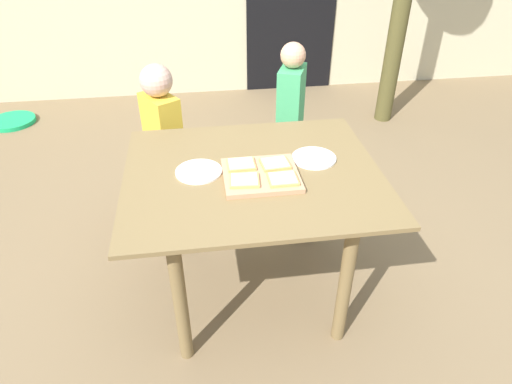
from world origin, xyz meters
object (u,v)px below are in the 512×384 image
(plate_white_right, at_px, (314,158))
(garden_hose_coil, at_px, (12,121))
(cutting_board, at_px, (261,175))
(pizza_slice_near_right, at_px, (283,179))
(pizza_slice_far_left, at_px, (241,164))
(pizza_slice_near_left, at_px, (244,180))
(dining_table, at_px, (253,196))
(plate_white_left, at_px, (199,171))
(pizza_slice_far_right, at_px, (275,164))
(child_right, at_px, (290,116))
(child_left, at_px, (163,136))

(plate_white_right, height_order, garden_hose_coil, plate_white_right)
(cutting_board, distance_m, pizza_slice_near_right, 0.11)
(pizza_slice_far_left, bearing_deg, pizza_slice_near_left, -90.60)
(dining_table, bearing_deg, plate_white_left, 173.23)
(pizza_slice_far_left, relative_size, garden_hose_coil, 0.31)
(dining_table, height_order, pizza_slice_near_left, pizza_slice_near_left)
(pizza_slice_near_right, height_order, pizza_slice_near_left, same)
(pizza_slice_near_left, bearing_deg, garden_hose_coil, 127.20)
(pizza_slice_far_left, xyz_separation_m, pizza_slice_near_left, (-0.00, -0.13, 0.00))
(pizza_slice_far_left, distance_m, pizza_slice_far_right, 0.15)
(pizza_slice_near_right, distance_m, child_right, 1.04)
(cutting_board, distance_m, garden_hose_coil, 3.19)
(dining_table, distance_m, plate_white_right, 0.34)
(pizza_slice_near_right, xyz_separation_m, child_right, (0.25, 1.00, -0.18))
(child_right, bearing_deg, cutting_board, -109.75)
(garden_hose_coil, bearing_deg, pizza_slice_near_right, -50.60)
(pizza_slice_far_left, bearing_deg, dining_table, -24.54)
(cutting_board, distance_m, child_right, 0.99)
(cutting_board, bearing_deg, pizza_slice_near_left, -143.61)
(child_left, bearing_deg, child_right, 11.79)
(garden_hose_coil, bearing_deg, dining_table, -50.77)
(plate_white_left, bearing_deg, plate_white_right, 4.58)
(pizza_slice_near_right, bearing_deg, child_right, 76.04)
(pizza_slice_far_left, distance_m, child_right, 0.96)
(dining_table, relative_size, plate_white_right, 5.50)
(pizza_slice_far_right, distance_m, child_right, 0.92)
(pizza_slice_near_left, bearing_deg, pizza_slice_far_left, 89.40)
(child_right, bearing_deg, pizza_slice_near_left, -112.73)
(pizza_slice_near_right, distance_m, pizza_slice_near_left, 0.16)
(dining_table, relative_size, child_right, 1.08)
(pizza_slice_near_right, xyz_separation_m, plate_white_right, (0.19, 0.20, -0.02))
(pizza_slice_far_right, xyz_separation_m, plate_white_left, (-0.34, 0.02, -0.02))
(plate_white_right, xyz_separation_m, garden_hose_coil, (-2.22, 2.28, -0.74))
(pizza_slice_near_left, bearing_deg, pizza_slice_far_right, 37.51)
(child_left, xyz_separation_m, garden_hose_coil, (-1.49, 1.65, -0.58))
(plate_white_right, bearing_deg, plate_white_left, -175.42)
(dining_table, bearing_deg, plate_white_right, 13.49)
(plate_white_right, relative_size, garden_hose_coil, 0.52)
(pizza_slice_near_right, relative_size, garden_hose_coil, 0.31)
(pizza_slice_near_left, relative_size, child_right, 0.12)
(plate_white_right, xyz_separation_m, child_left, (-0.74, 0.63, -0.15))
(pizza_slice_far_left, relative_size, child_right, 0.12)
(cutting_board, distance_m, pizza_slice_far_left, 0.11)
(pizza_slice_near_right, bearing_deg, plate_white_left, 156.76)
(pizza_slice_near_right, xyz_separation_m, garden_hose_coil, (-2.04, 2.48, -0.76))
(pizza_slice_near_right, height_order, garden_hose_coil, pizza_slice_near_right)
(pizza_slice_near_right, xyz_separation_m, pizza_slice_near_left, (-0.16, 0.01, 0.00))
(cutting_board, xyz_separation_m, child_left, (-0.46, 0.76, -0.16))
(dining_table, distance_m, pizza_slice_near_left, 0.20)
(dining_table, bearing_deg, pizza_slice_far_right, 4.17)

